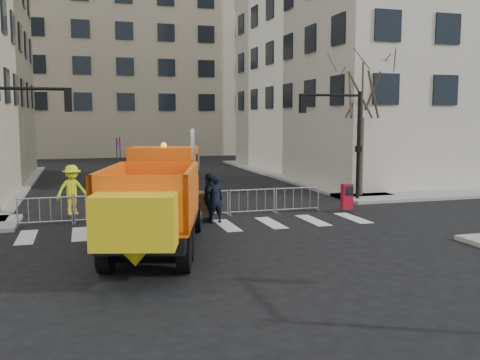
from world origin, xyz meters
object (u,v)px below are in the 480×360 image
object	(u,v)px
cop_b	(146,202)
newspaper_box	(347,196)
cop_c	(209,197)
worker	(72,190)
plow_truck	(156,198)
cop_a	(215,199)

from	to	relation	value
cop_b	newspaper_box	distance (m)	8.72
cop_c	worker	world-z (taller)	worker
newspaper_box	worker	bearing A→B (deg)	178.16
plow_truck	cop_b	bearing A→B (deg)	12.66
cop_c	cop_a	bearing A→B (deg)	40.08
plow_truck	cop_c	distance (m)	5.01
cop_c	worker	distance (m)	5.75
plow_truck	cop_a	size ratio (longest dim) A/B	5.25
newspaper_box	plow_truck	bearing A→B (deg)	-144.85
plow_truck	cop_b	distance (m)	4.82
cop_c	newspaper_box	world-z (taller)	cop_c
cop_c	newspaper_box	size ratio (longest dim) A/B	1.78
cop_b	cop_c	bearing A→B (deg)	-176.81
cop_c	newspaper_box	distance (m)	6.31
cop_a	cop_c	distance (m)	0.38
cop_a	newspaper_box	bearing A→B (deg)	179.54
cop_a	worker	distance (m)	6.04
plow_truck	cop_c	size ratio (longest dim) A/B	5.12
cop_a	newspaper_box	xyz separation A→B (m)	(6.13, 0.73, -0.25)
cop_c	worker	bearing A→B (deg)	-98.93
plow_truck	cop_a	bearing A→B (deg)	-20.66
worker	newspaper_box	distance (m)	11.70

